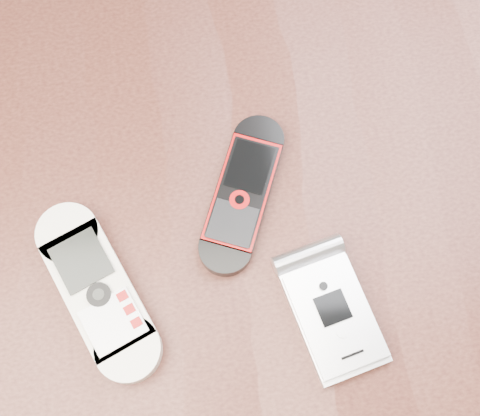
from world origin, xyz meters
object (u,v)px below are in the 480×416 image
object	(u,v)px
nokia_black_red	(242,193)
motorola_razr	(333,313)
table	(235,249)
nokia_white	(98,290)

from	to	relation	value
nokia_black_red	motorola_razr	world-z (taller)	motorola_razr
table	motorola_razr	bearing A→B (deg)	-55.22
nokia_white	nokia_black_red	bearing A→B (deg)	5.46
table	motorola_razr	size ratio (longest dim) A/B	11.46
table	motorola_razr	world-z (taller)	motorola_razr
nokia_white	motorola_razr	distance (m)	0.17
nokia_white	nokia_black_red	world-z (taller)	nokia_white
nokia_black_red	nokia_white	bearing A→B (deg)	-128.18
table	nokia_white	size ratio (longest dim) A/B	8.15
table	nokia_white	world-z (taller)	nokia_white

